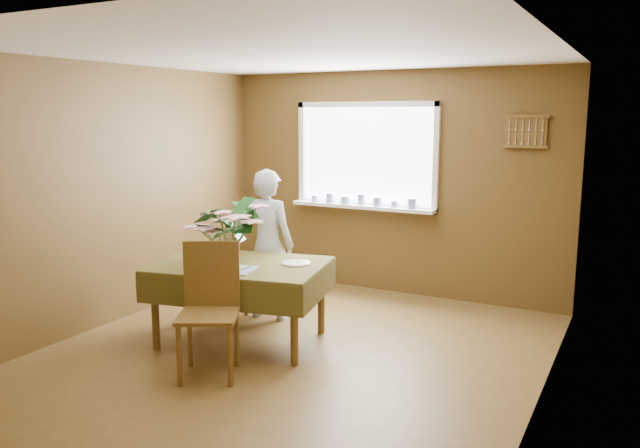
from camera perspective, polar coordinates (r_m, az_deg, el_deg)
The scene contains 15 objects.
floor at distance 5.41m, azimuth -2.79°, elevation -11.93°, with size 4.50×4.50×0.00m, color brown.
ceiling at distance 5.04m, azimuth -3.04°, elevation 15.45°, with size 4.50×4.50×0.00m, color white.
wall_back at distance 7.09m, azimuth 6.47°, elevation 3.71°, with size 4.00×4.00×0.00m, color brown.
wall_front at distance 3.39m, azimuth -22.86°, elevation -3.95°, with size 4.00×4.00×0.00m, color brown.
wall_left at distance 6.33m, azimuth -18.67°, elevation 2.49°, with size 4.50×4.50×0.00m, color brown.
wall_right at distance 4.41m, azimuth 20.00°, elevation -0.66°, with size 4.50×4.50×0.00m, color brown.
window_assembly at distance 7.14m, azimuth 4.09°, elevation 4.54°, with size 1.72×0.20×1.22m.
spoon_rack at distance 6.62m, azimuth 18.33°, elevation 8.03°, with size 0.44×0.05×0.33m.
dining_table at distance 5.59m, azimuth -7.29°, elevation -4.45°, with size 1.66×1.29×0.73m.
chair_far at distance 6.34m, azimuth -4.86°, elevation -3.19°, with size 0.55×0.55×1.07m.
chair_near at distance 4.99m, azimuth -10.03°, elevation -7.19°, with size 0.60×0.60×1.04m.
seated_woman at distance 6.18m, azimuth -4.82°, elevation -1.89°, with size 0.55×0.36×1.50m, color white.
flower_bouquet at distance 5.31m, azimuth -8.32°, elevation -0.34°, with size 0.64×0.64×0.55m.
side_plate at distance 5.51m, azimuth -2.22°, elevation -3.59°, with size 0.25×0.25×0.01m, color white.
table_knife at distance 5.31m, azimuth -7.06°, elevation -4.14°, with size 0.02×0.22×0.00m, color silver.
Camera 1 is at (2.58, -4.31, 2.02)m, focal length 35.00 mm.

